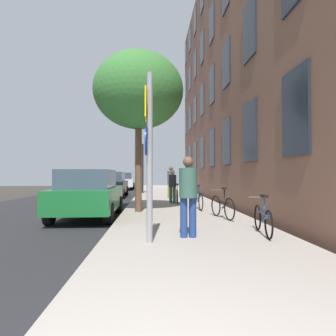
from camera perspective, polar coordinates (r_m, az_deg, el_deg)
The scene contains 19 objects.
ground_plane at distance 16.67m, azimuth -11.73°, elevation -6.31°, with size 41.80×41.80×0.00m, color #332D28.
road_asphalt at distance 17.10m, azimuth -18.75°, elevation -6.13°, with size 7.00×38.00×0.01m, color #232326.
sidewalk at distance 16.51m, azimuth 0.44°, elevation -6.18°, with size 4.20×38.00×0.12m, color #9E9389.
building_facade at distance 17.42m, azimuth 9.60°, elevation 19.27°, with size 0.56×27.00×15.13m.
sign_post at distance 5.81m, azimuth -3.88°, elevation 4.23°, with size 0.16×0.60×3.42m.
traffic_light at distance 21.05m, azimuth -5.30°, elevation 1.74°, with size 0.43×0.24×3.58m.
tree_near at distance 11.01m, azimuth -5.85°, elevation 14.85°, with size 3.29×3.29×5.83m.
bicycle_0 at distance 6.95m, azimuth 18.24°, elevation -9.53°, with size 0.42×1.63×0.91m.
bicycle_1 at distance 9.12m, azimuth 10.71°, elevation -7.43°, with size 0.49×1.60×0.96m.
bicycle_2 at distance 11.39m, azimuth 5.86°, elevation -6.23°, with size 0.42×1.74×0.95m.
bicycle_3 at distance 13.69m, azimuth 1.81°, elevation -5.43°, with size 0.42×1.73×0.92m.
bicycle_4 at distance 16.21m, azimuth 5.38°, elevation -4.70°, with size 0.42×1.69×0.97m.
bicycle_5 at distance 18.55m, azimuth 3.31°, elevation -4.28°, with size 0.42×1.65×0.97m.
pedestrian_0 at distance 6.27m, azimuth 4.01°, elevation -4.56°, with size 0.49×0.49×1.75m.
pedestrian_1 at distance 13.60m, azimuth 0.91°, elevation -3.21°, with size 0.49×0.49×1.57m.
pedestrian_2 at distance 16.44m, azimuth 0.58°, elevation -2.37°, with size 0.56×0.56×1.81m.
car_0 at distance 9.99m, azimuth -15.42°, elevation -4.87°, with size 1.93×4.00×1.62m.
car_1 at distance 19.03m, azimuth -10.96°, elevation -3.14°, with size 1.80×4.35×1.62m.
car_2 at distance 28.01m, azimuth -8.69°, elevation -2.53°, with size 1.95×4.55×1.62m.
Camera 1 is at (0.08, -1.41, 1.48)m, focal length 30.81 mm.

